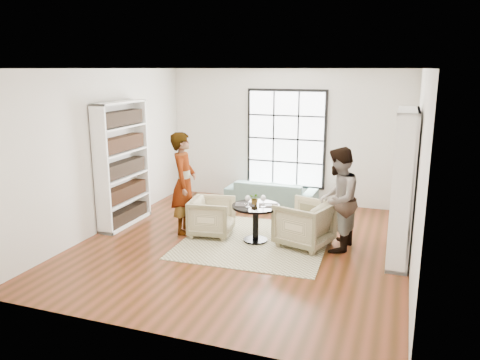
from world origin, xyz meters
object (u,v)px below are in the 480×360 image
at_px(sofa, 271,193).
at_px(person_right, 338,200).
at_px(armchair_left, 212,217).
at_px(pedestal_table, 256,215).
at_px(wine_glass_left, 248,199).
at_px(armchair_right, 304,224).
at_px(flower_centerpiece, 255,199).
at_px(person_left, 184,183).
at_px(wine_glass_right, 263,199).

xyz_separation_m(sofa, person_right, (1.74, -2.12, 0.59)).
bearing_deg(armchair_left, person_right, -96.96).
bearing_deg(pedestal_table, person_right, 4.17).
relative_size(person_right, wine_glass_left, 8.45).
bearing_deg(person_right, armchair_right, -83.78).
bearing_deg(person_right, flower_centerpiece, -81.60).
bearing_deg(person_left, sofa, -40.29).
distance_m(sofa, flower_centerpiece, 2.25).
relative_size(person_right, flower_centerpiece, 8.21).
xyz_separation_m(pedestal_table, person_left, (-1.41, 0.05, 0.46)).
distance_m(sofa, armchair_left, 2.23).
bearing_deg(flower_centerpiece, sofa, 98.17).
bearing_deg(sofa, wine_glass_right, 102.50).
bearing_deg(sofa, armchair_left, 76.85).
relative_size(sofa, flower_centerpiece, 9.26).
height_order(person_left, flower_centerpiece, person_left).
bearing_deg(sofa, person_right, 129.61).
bearing_deg(wine_glass_left, armchair_left, 165.04).
relative_size(armchair_right, flower_centerpiece, 4.03).
bearing_deg(person_left, wine_glass_left, -112.91).
bearing_deg(person_left, armchair_right, -102.83).
distance_m(wine_glass_right, flower_centerpiece, 0.22).
bearing_deg(armchair_left, armchair_right, -96.56).
distance_m(armchair_left, person_left, 0.81).
relative_size(armchair_left, person_right, 0.44).
height_order(pedestal_table, sofa, pedestal_table).
bearing_deg(person_left, armchair_left, -104.08).
bearing_deg(wine_glass_right, flower_centerpiece, 148.84).
distance_m(sofa, person_left, 2.50).
relative_size(armchair_right, wine_glass_right, 4.03).
height_order(pedestal_table, person_left, person_left).
relative_size(armchair_right, person_right, 0.49).
bearing_deg(sofa, pedestal_table, 99.04).
height_order(armchair_left, person_right, person_right).
bearing_deg(wine_glass_left, wine_glass_right, 19.58).
distance_m(armchair_right, wine_glass_right, 0.83).
relative_size(person_left, wine_glass_left, 9.07).
bearing_deg(flower_centerpiece, person_right, 2.18).
relative_size(pedestal_table, wine_glass_right, 3.91).
distance_m(wine_glass_left, wine_glass_right, 0.26).
height_order(armchair_left, person_left, person_left).
height_order(sofa, armchair_right, armchair_right).
relative_size(sofa, wine_glass_right, 9.27).
xyz_separation_m(armchair_left, person_right, (2.25, 0.05, 0.53)).
height_order(sofa, person_right, person_right).
height_order(person_left, person_right, person_left).
height_order(wine_glass_left, wine_glass_right, wine_glass_right).
height_order(armchair_left, wine_glass_left, wine_glass_left).
bearing_deg(flower_centerpiece, person_left, 179.79).
relative_size(pedestal_table, person_left, 0.44).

